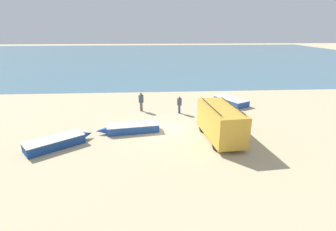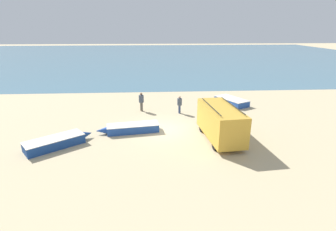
# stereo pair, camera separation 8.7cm
# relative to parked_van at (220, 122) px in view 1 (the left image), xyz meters

# --- Properties ---
(ground_plane) EXTENTS (200.00, 200.00, 0.00)m
(ground_plane) POSITION_rel_parked_van_xyz_m (-3.73, 2.00, -1.28)
(ground_plane) COLOR tan
(sea_water) EXTENTS (120.00, 80.00, 0.01)m
(sea_water) POSITION_rel_parked_van_xyz_m (-3.73, 54.00, -1.28)
(sea_water) COLOR #477084
(sea_water) RESTS_ON ground_plane
(parked_van) EXTENTS (2.42, 5.24, 2.48)m
(parked_van) POSITION_rel_parked_van_xyz_m (0.00, 0.00, 0.00)
(parked_van) COLOR gold
(parked_van) RESTS_ON ground_plane
(fishing_rowboat_0) EXTENTS (3.04, 4.18, 0.62)m
(fishing_rowboat_0) POSITION_rel_parked_van_xyz_m (3.28, 8.50, -0.97)
(fishing_rowboat_0) COLOR #234CA3
(fishing_rowboat_0) RESTS_ON ground_plane
(fishing_rowboat_1) EXTENTS (4.10, 3.47, 0.64)m
(fishing_rowboat_1) POSITION_rel_parked_van_xyz_m (-10.92, -0.53, -0.96)
(fishing_rowboat_1) COLOR navy
(fishing_rowboat_1) RESTS_ON ground_plane
(fishing_rowboat_2) EXTENTS (4.70, 1.78, 0.59)m
(fishing_rowboat_2) POSITION_rel_parked_van_xyz_m (-6.30, 1.68, -0.99)
(fishing_rowboat_2) COLOR #234CA3
(fishing_rowboat_2) RESTS_ON ground_plane
(fisherman_0) EXTENTS (0.46, 0.46, 1.74)m
(fisherman_0) POSITION_rel_parked_van_xyz_m (-5.65, 6.72, -0.24)
(fisherman_0) COLOR #5B564C
(fisherman_0) RESTS_ON ground_plane
(fisherman_1) EXTENTS (0.42, 0.42, 1.59)m
(fisherman_1) POSITION_rel_parked_van_xyz_m (-2.20, 5.84, -0.33)
(fisherman_1) COLOR navy
(fisherman_1) RESTS_ON ground_plane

